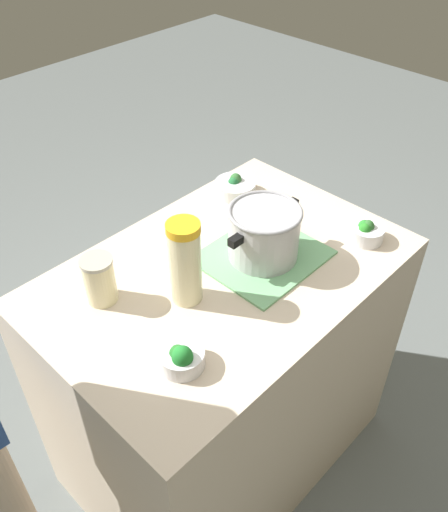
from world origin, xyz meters
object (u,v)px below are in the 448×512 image
(broccoli_bowl_back, at_px, (366,232))
(broccoli_bowl_front, at_px, (181,357))
(lemonade_pitcher, at_px, (185,262))
(mason_jar, at_px, (100,280))
(broccoli_bowl_center, at_px, (235,187))
(cooking_pot, at_px, (264,232))

(broccoli_bowl_back, bearing_deg, broccoli_bowl_front, -3.67)
(lemonade_pitcher, xyz_separation_m, mason_jar, (0.16, -0.16, -0.05))
(broccoli_bowl_front, height_order, broccoli_bowl_back, broccoli_bowl_front)
(broccoli_bowl_center, bearing_deg, broccoli_bowl_front, 33.35)
(cooking_pot, bearing_deg, lemonade_pitcher, -7.84)
(broccoli_bowl_front, xyz_separation_m, broccoli_bowl_center, (-0.62, -0.41, -0.01))
(broccoli_bowl_center, distance_m, broccoli_bowl_back, 0.47)
(lemonade_pitcher, xyz_separation_m, broccoli_bowl_front, (0.17, 0.16, -0.09))
(lemonade_pitcher, xyz_separation_m, broccoli_bowl_center, (-0.46, -0.25, -0.10))
(mason_jar, bearing_deg, cooking_pot, 155.49)
(lemonade_pitcher, height_order, broccoli_bowl_center, lemonade_pitcher)
(cooking_pot, distance_m, broccoli_bowl_front, 0.46)
(broccoli_bowl_front, bearing_deg, cooking_pot, -164.09)
(cooking_pot, xyz_separation_m, lemonade_pitcher, (0.27, -0.04, 0.03))
(cooking_pot, distance_m, broccoli_bowl_back, 0.33)
(lemonade_pitcher, bearing_deg, broccoli_bowl_front, 43.81)
(lemonade_pitcher, xyz_separation_m, broccoli_bowl_back, (-0.55, 0.21, -0.09))
(cooking_pot, height_order, broccoli_bowl_center, cooking_pot)
(cooking_pot, xyz_separation_m, broccoli_bowl_center, (-0.19, -0.29, -0.06))
(broccoli_bowl_front, bearing_deg, broccoli_bowl_back, 176.33)
(mason_jar, bearing_deg, broccoli_bowl_center, -171.48)
(mason_jar, xyz_separation_m, broccoli_bowl_center, (-0.62, -0.09, -0.04))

